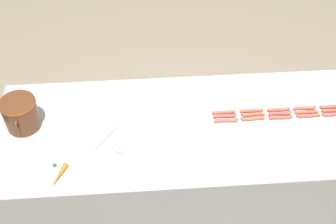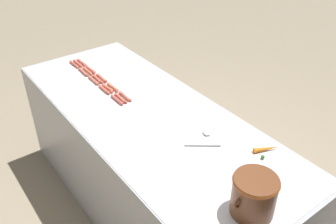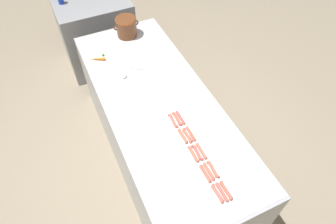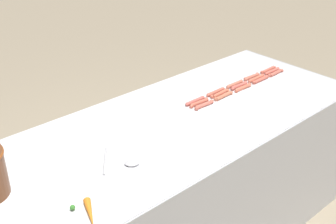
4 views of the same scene
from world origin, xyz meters
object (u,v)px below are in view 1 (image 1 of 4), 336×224
at_px(hot_dog_4, 226,120).
at_px(serving_spoon, 115,145).
at_px(hot_dog_8, 253,114).
at_px(hot_dog_5, 333,110).
at_px(hot_dog_6, 306,112).
at_px(hot_dog_2, 281,117).
at_px(hot_dog_11, 304,108).
at_px(bean_pot, 20,113).
at_px(hot_dog_7, 280,113).
at_px(hot_dog_14, 224,112).
at_px(hot_dog_3, 253,119).
at_px(carrot, 59,175).
at_px(hot_dog_13, 251,111).
at_px(hot_dog_12, 278,110).
at_px(hot_dog_9, 225,116).
at_px(hot_dog_1, 308,116).
at_px(hot_dog_0, 334,114).
at_px(hot_dog_10, 331,107).

xyz_separation_m(hot_dog_4, serving_spoon, (-0.15, 0.71, -0.00)).
bearing_deg(hot_dog_8, hot_dog_5, -90.21).
bearing_deg(hot_dog_6, hot_dog_5, -89.13).
bearing_deg(hot_dog_2, hot_dog_4, 90.17).
xyz_separation_m(hot_dog_6, hot_dog_11, (0.04, 0.00, 0.00)).
distance_m(hot_dog_4, hot_dog_6, 0.54).
xyz_separation_m(hot_dog_5, bean_pot, (0.02, 2.00, 0.11)).
relative_size(hot_dog_7, hot_dog_14, 1.00).
xyz_separation_m(hot_dog_3, hot_dog_11, (0.07, -0.36, 0.00)).
bearing_deg(carrot, hot_dog_11, -74.70).
height_order(hot_dog_3, hot_dog_6, same).
bearing_deg(hot_dog_11, hot_dog_13, 89.77).
relative_size(hot_dog_12, bean_pot, 0.57).
height_order(hot_dog_8, hot_dog_9, same).
bearing_deg(hot_dog_4, hot_dog_3, -88.74).
distance_m(hot_dog_6, hot_dog_12, 0.18).
relative_size(hot_dog_2, hot_dog_9, 1.00).
bearing_deg(hot_dog_8, hot_dog_14, 80.54).
distance_m(hot_dog_9, hot_dog_14, 0.03).
distance_m(hot_dog_2, hot_dog_5, 0.36).
distance_m(hot_dog_6, hot_dog_9, 0.54).
bearing_deg(hot_dog_11, hot_dog_4, 97.74).
distance_m(hot_dog_2, hot_dog_9, 0.36).
relative_size(hot_dog_2, bean_pot, 0.57).
bearing_deg(hot_dog_3, hot_dog_9, 78.53).
bearing_deg(hot_dog_3, hot_dog_13, -5.53).
bearing_deg(hot_dog_9, carrot, 111.03).
distance_m(hot_dog_3, hot_dog_14, 0.19).
xyz_separation_m(hot_dog_4, hot_dog_11, (0.07, -0.53, 0.00)).
relative_size(hot_dog_4, hot_dog_7, 1.00).
height_order(hot_dog_11, hot_dog_12, same).
relative_size(hot_dog_1, hot_dog_7, 1.00).
distance_m(hot_dog_1, hot_dog_9, 0.54).
bearing_deg(hot_dog_4, hot_dog_12, -78.73).
relative_size(hot_dog_3, carrot, 0.91).
xyz_separation_m(hot_dog_4, hot_dog_12, (0.07, -0.36, 0.00)).
bearing_deg(hot_dog_9, hot_dog_7, -90.52).
height_order(hot_dog_6, hot_dog_14, same).
distance_m(hot_dog_9, bean_pot, 1.29).
bearing_deg(hot_dog_7, hot_dog_12, -0.28).
bearing_deg(hot_dog_0, hot_dog_9, 87.17).
bearing_deg(hot_dog_14, hot_dog_6, -93.80).
relative_size(hot_dog_1, hot_dog_8, 1.00).
bearing_deg(hot_dog_2, carrot, 104.40).
distance_m(hot_dog_6, hot_dog_14, 0.54).
height_order(hot_dog_5, hot_dog_7, same).
relative_size(hot_dog_0, hot_dog_13, 1.00).
relative_size(hot_dog_6, carrot, 0.91).
height_order(hot_dog_3, hot_dog_10, same).
bearing_deg(serving_spoon, hot_dog_13, -75.78).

